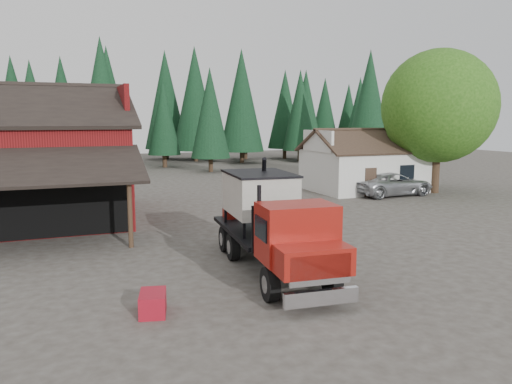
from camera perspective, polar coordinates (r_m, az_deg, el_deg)
name	(u,v)px	position (r m, az deg, el deg)	size (l,w,h in m)	color
ground	(275,247)	(20.99, 2.14, -6.27)	(120.00, 120.00, 0.00)	#3F3931
red_barn	(2,170)	(28.78, -27.05, 2.24)	(12.80, 13.63, 7.18)	maroon
farmhouse	(365,168)	(38.20, 12.31, 2.70)	(8.60, 6.42, 4.65)	silver
deciduous_tree	(439,110)	(38.08, 20.17, 8.76)	(8.00, 8.00, 10.20)	#382619
conifer_backdrop	(134,164)	(61.39, -13.74, 3.15)	(76.00, 16.00, 16.00)	black
near_pine_b	(210,113)	(50.63, -5.26, 8.98)	(3.96, 3.96, 10.40)	#382619
near_pine_c	(369,104)	(53.86, 12.81, 9.83)	(4.84, 4.84, 12.40)	#382619
near_pine_d	(102,98)	(52.82, -17.19, 10.25)	(5.28, 5.28, 13.40)	#382619
feed_truck	(272,220)	(17.38, 1.82, -3.25)	(2.98, 8.70, 3.86)	black
silver_car	(392,184)	(36.03, 15.31, 0.90)	(2.69, 5.84, 1.62)	#ADB0B6
equip_box	(153,303)	(14.27, -11.71, -12.32)	(0.70, 1.10, 0.60)	maroon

